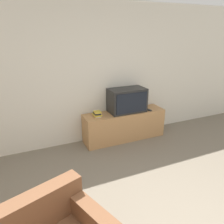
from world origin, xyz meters
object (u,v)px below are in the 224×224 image
object	(u,v)px
tv_stand	(124,125)
television	(127,100)
remote_on_stand	(148,109)
book_stack	(97,114)

from	to	relation	value
tv_stand	television	bearing A→B (deg)	14.23
remote_on_stand	tv_stand	bearing A→B (deg)	169.14
television	remote_on_stand	bearing A→B (deg)	-14.15
tv_stand	book_stack	world-z (taller)	book_stack
tv_stand	book_stack	distance (m)	0.67
book_stack	television	bearing A→B (deg)	1.91
remote_on_stand	book_stack	bearing A→B (deg)	175.32
tv_stand	remote_on_stand	xyz separation A→B (m)	(0.49, -0.09, 0.30)
tv_stand	television	xyz separation A→B (m)	(0.06, 0.01, 0.52)
tv_stand	book_stack	bearing A→B (deg)	-179.36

